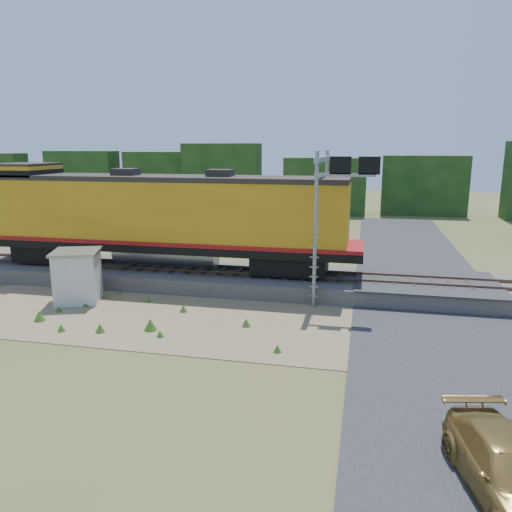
% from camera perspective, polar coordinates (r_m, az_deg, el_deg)
% --- Properties ---
extents(ground, '(140.00, 140.00, 0.00)m').
position_cam_1_polar(ground, '(21.11, 1.12, -8.24)').
color(ground, '#475123').
rests_on(ground, ground).
extents(ballast, '(70.00, 5.00, 0.80)m').
position_cam_1_polar(ballast, '(26.61, 3.68, -2.96)').
color(ballast, slate).
rests_on(ballast, ground).
extents(rails, '(70.00, 1.54, 0.16)m').
position_cam_1_polar(rails, '(26.49, 3.69, -1.96)').
color(rails, brown).
rests_on(rails, ballast).
extents(dirt_shoulder, '(26.00, 8.00, 0.03)m').
position_cam_1_polar(dirt_shoulder, '(22.01, -3.77, -7.34)').
color(dirt_shoulder, '#8C7754').
rests_on(dirt_shoulder, ground).
extents(road, '(7.00, 66.00, 0.86)m').
position_cam_1_polar(road, '(21.64, 20.23, -8.25)').
color(road, '#38383A').
rests_on(road, ground).
extents(tree_line_north, '(130.00, 3.00, 6.50)m').
position_cam_1_polar(tree_line_north, '(57.67, 8.67, 7.92)').
color(tree_line_north, '#143312').
rests_on(tree_line_north, ground).
extents(weed_clumps, '(15.00, 6.20, 0.56)m').
position_cam_1_polar(weed_clumps, '(22.11, -7.83, -7.38)').
color(weed_clumps, '#36611B').
rests_on(weed_clumps, ground).
extents(locomotive, '(21.52, 3.28, 5.55)m').
position_cam_1_polar(locomotive, '(27.93, -11.05, 4.48)').
color(locomotive, black).
rests_on(locomotive, rails).
extents(shed, '(2.75, 2.75, 2.55)m').
position_cam_1_polar(shed, '(25.72, -19.71, -2.17)').
color(shed, silver).
rests_on(shed, ground).
extents(signal_gantry, '(2.87, 6.20, 7.25)m').
position_cam_1_polar(signal_gantry, '(24.85, 8.26, 7.63)').
color(signal_gantry, gray).
rests_on(signal_gantry, ground).
extents(car, '(2.66, 4.74, 1.30)m').
position_cam_1_polar(car, '(12.83, 27.11, -21.05)').
color(car, olive).
rests_on(car, ground).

